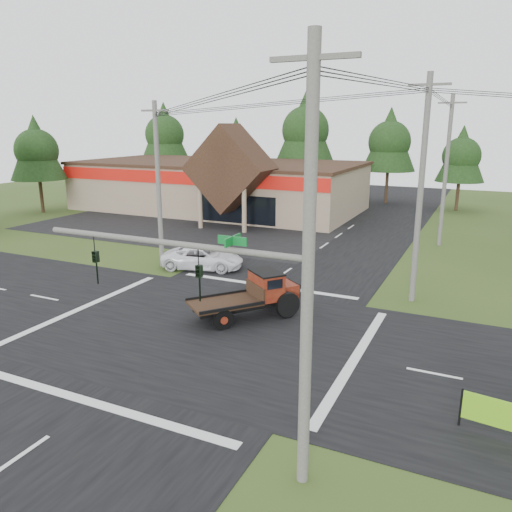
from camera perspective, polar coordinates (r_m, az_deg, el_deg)
The scene contains 18 objects.
ground at distance 23.13m, azimuth -5.96°, elevation -8.31°, with size 120.00×120.00×0.00m, color #304318.
road_ns at distance 23.13m, azimuth -5.96°, elevation -8.29°, with size 12.00×120.00×0.02m, color black.
road_ew at distance 23.13m, azimuth -5.96°, elevation -8.29°, with size 120.00×12.00×0.02m, color black.
parking_apron at distance 45.76m, azimuth -8.77°, elevation 3.19°, with size 28.00×14.00×0.02m, color black.
cvs_building at distance 55.11m, azimuth -4.22°, elevation 8.17°, with size 30.40×18.20×9.19m.
traffic_signal_mast at distance 12.77m, azimuth -1.37°, elevation -6.38°, with size 8.12×0.24×7.00m.
utility_pole_nr at distance 11.75m, azimuth 5.96°, elevation -2.08°, with size 2.00×0.30×11.00m.
utility_pole_nw at distance 32.62m, azimuth -11.10°, elevation 8.05°, with size 2.00×0.30×10.50m.
utility_pole_ne at distance 26.52m, azimuth 18.31°, elevation 7.20°, with size 2.00×0.30×11.50m.
utility_pole_n at distance 40.40m, azimuth 20.88°, elevation 9.11°, with size 2.00×0.30×11.20m.
tree_row_a at distance 71.25m, azimuth -10.42°, elevation 13.70°, with size 6.72×6.72×12.12m.
tree_row_b at distance 67.78m, azimuth -2.27°, elevation 12.75°, with size 5.60×5.60×10.10m.
tree_row_c at distance 62.82m, azimuth 5.67°, elevation 14.37°, with size 7.28×7.28×13.13m.
tree_row_d at distance 61.20m, azimuth 15.03°, elevation 12.69°, with size 6.16×6.16×11.11m.
tree_row_e at distance 58.31m, azimuth 22.44°, elevation 10.69°, with size 5.04×5.04×9.09m.
tree_side_w at distance 57.65m, azimuth -23.81°, elevation 11.20°, with size 5.60×5.60×10.10m.
antique_flatbed_truck at distance 23.92m, azimuth -1.11°, elevation -4.57°, with size 2.05×5.36×2.24m, color #56130C, non-canonical shape.
white_pickup at distance 32.43m, azimuth -6.10°, elevation -0.19°, with size 2.40×5.21×1.45m, color white.
Camera 1 is at (11.16, -18.15, 9.02)m, focal length 35.00 mm.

